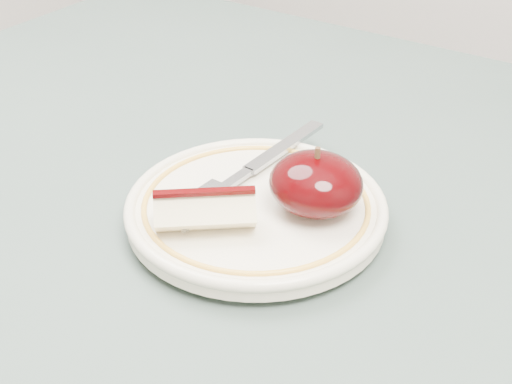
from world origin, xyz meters
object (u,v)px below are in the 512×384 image
Objects in this scene: plate at (256,208)px; fork at (248,171)px; table at (188,313)px; apple_half at (316,183)px.

fork is (-0.03, 0.03, 0.01)m from plate.
table is 0.16m from apple_half.
apple_half is at bearing -94.43° from fork.
apple_half reaches higher than table.
plate is 2.83× the size of apple_half.
plate is (0.04, 0.03, 0.10)m from table.
apple_half is (0.04, 0.02, 0.03)m from plate.
apple_half is at bearing 32.49° from table.
table is at bearing -147.51° from apple_half.
plate is at bearing 37.83° from table.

